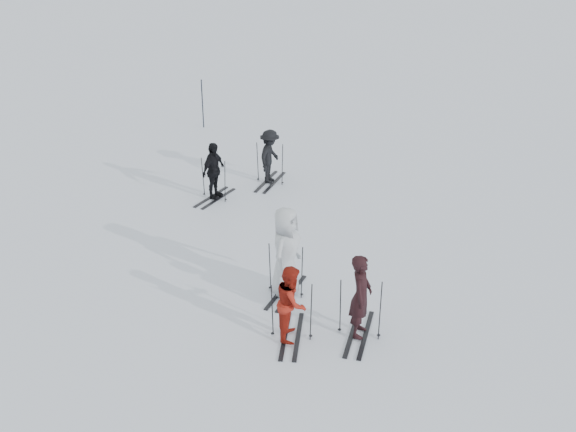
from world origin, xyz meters
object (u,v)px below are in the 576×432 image
(skier_uphill_left, at_px, (214,172))
(skier_red, at_px, (292,303))
(skier_uphill_far, at_px, (270,157))
(skier_grey, at_px, (286,253))
(skier_near_dark, at_px, (361,297))
(piste_marker, at_px, (202,104))

(skier_uphill_left, bearing_deg, skier_red, -132.96)
(skier_uphill_left, relative_size, skier_uphill_far, 1.01)
(skier_grey, bearing_deg, skier_red, -153.55)
(skier_near_dark, distance_m, skier_uphill_left, 7.49)
(skier_uphill_left, height_order, skier_uphill_far, skier_uphill_left)
(skier_red, relative_size, skier_uphill_far, 0.98)
(skier_uphill_far, distance_m, piste_marker, 5.68)
(piste_marker, bearing_deg, skier_uphill_far, -52.31)
(skier_near_dark, relative_size, skier_uphill_left, 1.08)
(skier_near_dark, bearing_deg, skier_grey, 57.22)
(skier_uphill_far, bearing_deg, skier_uphill_left, 146.64)
(skier_red, bearing_deg, skier_uphill_far, 10.27)
(skier_grey, distance_m, piste_marker, 11.68)
(skier_near_dark, xyz_separation_m, skier_uphill_left, (-4.73, 5.80, -0.07))
(skier_red, distance_m, skier_uphill_left, 7.04)
(skier_red, xyz_separation_m, skier_grey, (-0.44, 1.59, 0.22))
(skier_uphill_far, xyz_separation_m, piste_marker, (-3.47, 4.49, 0.07))
(skier_grey, relative_size, piste_marker, 1.15)
(skier_near_dark, distance_m, skier_grey, 2.15)
(skier_uphill_left, xyz_separation_m, piste_marker, (-2.19, 5.92, 0.06))
(skier_grey, bearing_deg, skier_uphill_far, 26.81)
(skier_red, height_order, skier_uphill_left, skier_uphill_left)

